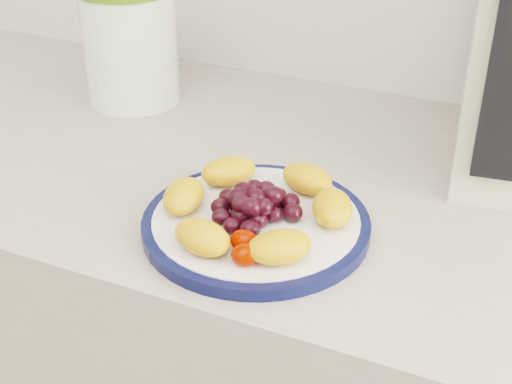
% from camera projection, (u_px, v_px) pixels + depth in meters
% --- Properties ---
extents(plate_rim, '(0.26, 0.26, 0.01)m').
position_uv_depth(plate_rim, '(256.00, 224.00, 0.80)').
color(plate_rim, '#0C133E').
rests_on(plate_rim, counter).
extents(plate_face, '(0.23, 0.23, 0.02)m').
position_uv_depth(plate_face, '(256.00, 224.00, 0.80)').
color(plate_face, white).
rests_on(plate_face, counter).
extents(canister, '(0.19, 0.19, 0.17)m').
position_uv_depth(canister, '(131.00, 47.00, 1.09)').
color(canister, '#426E25').
rests_on(canister, counter).
extents(fruit_plate, '(0.22, 0.22, 0.04)m').
position_uv_depth(fruit_plate, '(255.00, 207.00, 0.79)').
color(fruit_plate, orange).
rests_on(fruit_plate, plate_face).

